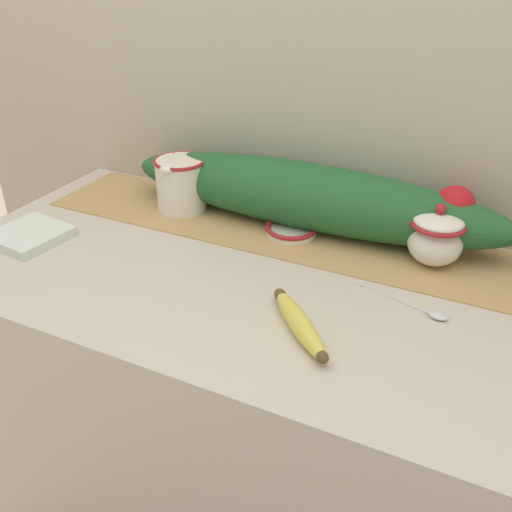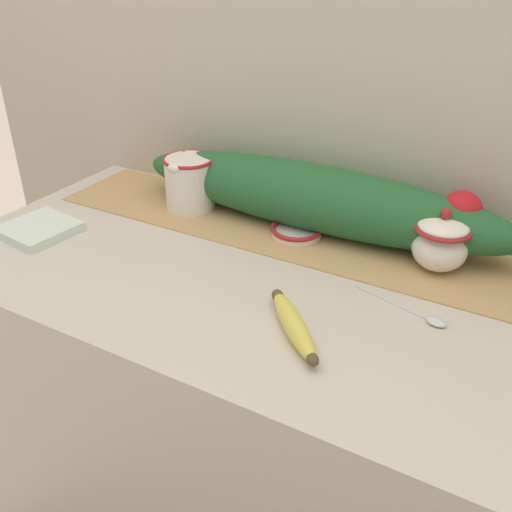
% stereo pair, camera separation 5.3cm
% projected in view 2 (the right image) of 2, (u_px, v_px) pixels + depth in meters
% --- Properties ---
extents(countertop, '(1.25, 0.61, 0.89)m').
position_uv_depth(countertop, '(261.00, 446.00, 1.27)').
color(countertop, beige).
rests_on(countertop, ground_plane).
extents(back_wall, '(2.05, 0.04, 2.40)m').
position_uv_depth(back_wall, '(341.00, 69.00, 1.14)').
color(back_wall, '#B7AD99').
rests_on(back_wall, ground_plane).
extents(table_runner, '(1.15, 0.23, 0.00)m').
position_uv_depth(table_runner, '(304.00, 236.00, 1.18)').
color(table_runner, tan).
rests_on(table_runner, countertop).
extents(cream_pitcher, '(0.12, 0.14, 0.12)m').
position_uv_depth(cream_pitcher, '(190.00, 181.00, 1.27)').
color(cream_pitcher, white).
rests_on(cream_pitcher, countertop).
extents(sugar_bowl, '(0.10, 0.10, 0.12)m').
position_uv_depth(sugar_bowl, '(441.00, 242.00, 1.04)').
color(sugar_bowl, white).
rests_on(sugar_bowl, countertop).
extents(small_dish, '(0.11, 0.11, 0.02)m').
position_uv_depth(small_dish, '(296.00, 231.00, 1.18)').
color(small_dish, white).
rests_on(small_dish, countertop).
extents(banana, '(0.15, 0.16, 0.03)m').
position_uv_depth(banana, '(293.00, 325.00, 0.89)').
color(banana, '#DBCC4C').
rests_on(banana, countertop).
extents(spoon, '(0.17, 0.06, 0.01)m').
position_uv_depth(spoon, '(428.00, 318.00, 0.93)').
color(spoon, silver).
rests_on(spoon, countertop).
extents(napkin_stack, '(0.15, 0.15, 0.02)m').
position_uv_depth(napkin_stack, '(39.00, 229.00, 1.19)').
color(napkin_stack, silver).
rests_on(napkin_stack, countertop).
extents(poinsettia_garland, '(0.84, 0.15, 0.14)m').
position_uv_depth(poinsettia_garland, '(315.00, 197.00, 1.18)').
color(poinsettia_garland, '#235B2D').
rests_on(poinsettia_garland, countertop).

